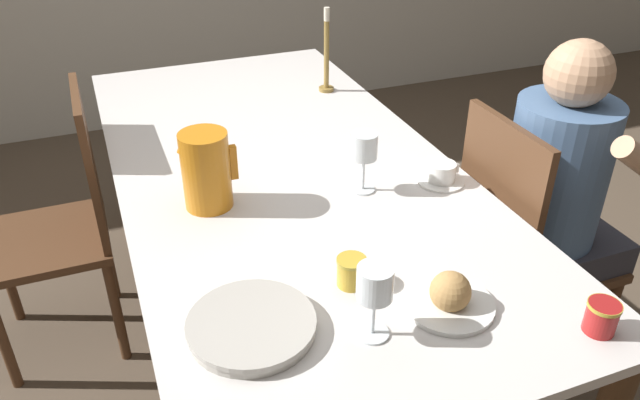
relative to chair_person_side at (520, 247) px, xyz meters
The scene contains 14 objects.
ground_plane 0.92m from the chair_person_side, 153.43° to the left, with size 20.00×20.00×0.00m, color brown.
dining_table 0.79m from the chair_person_side, 153.43° to the left, with size 1.01×2.10×0.77m.
chair_person_side is the anchor object (origin of this frame).
chair_opposite 1.54m from the chair_person_side, 153.24° to the left, with size 0.42×0.42×0.96m.
person_seated 0.22m from the chair_person_side, 16.95° to the right, with size 0.39×0.41×1.19m.
red_pitcher 1.04m from the chair_person_side, 168.60° to the left, with size 0.16×0.13×0.22m.
wine_glass_water 0.66m from the chair_person_side, 167.72° to the left, with size 0.08×0.08×0.18m.
wine_glass_juice 0.95m from the chair_person_side, 149.77° to the right, with size 0.08×0.08×0.17m.
teacup_near_person 0.41m from the chair_person_side, 165.88° to the left, with size 0.14×0.14×0.06m.
serving_tray 1.08m from the chair_person_side, 160.99° to the right, with size 0.27×0.27×0.03m.
bread_plate 0.76m from the chair_person_side, 142.96° to the right, with size 0.20×0.20×0.09m.
jam_jar_amber 0.83m from the chair_person_side, 159.56° to the right, with size 0.07×0.07×0.07m.
jam_jar_red 0.74m from the chair_person_side, 116.75° to the right, with size 0.07×0.07×0.07m.
candlestick_tall 1.02m from the chair_person_side, 110.60° to the left, with size 0.06×0.06×0.33m.
Camera 1 is at (-0.52, -1.65, 1.69)m, focal length 35.00 mm.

